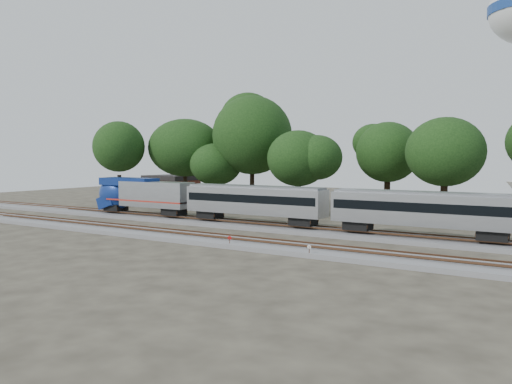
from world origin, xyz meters
TOP-DOWN VIEW (x-y plane):
  - ground at (0.00, 0.00)m, footprint 160.00×160.00m
  - track_far at (0.00, 6.00)m, footprint 160.00×5.00m
  - track_near at (0.00, -4.00)m, footprint 160.00×5.00m
  - train at (17.00, 6.00)m, footprint 88.32×3.04m
  - switch_stand_red at (3.23, -5.82)m, footprint 0.33×0.12m
  - switch_stand_white at (11.11, -6.25)m, footprint 0.34×0.06m
  - switch_lever at (7.12, -5.46)m, footprint 0.50×0.30m
  - brick_building at (-34.68, 30.15)m, footprint 10.19×7.77m
  - tree_0 at (-31.24, 13.98)m, footprint 9.75×9.75m
  - tree_1 at (-23.43, 20.61)m, footprint 9.60×9.60m
  - tree_2 at (-16.29, 19.10)m, footprint 6.99×6.99m
  - tree_3 at (-11.23, 21.29)m, footprint 11.36×11.36m
  - tree_4 at (-1.69, 17.45)m, footprint 7.92×7.92m
  - tree_5 at (7.55, 26.37)m, footprint 8.78×8.78m
  - tree_6 at (16.30, 19.62)m, footprint 8.71×8.71m

SIDE VIEW (x-z plane):
  - ground at x=0.00m, z-range 0.00..0.00m
  - switch_lever at x=7.12m, z-range 0.00..0.30m
  - track_far at x=0.00m, z-range -0.16..0.57m
  - track_near at x=0.00m, z-range -0.16..0.57m
  - switch_stand_red at x=3.23m, z-range 0.14..1.19m
  - switch_stand_white at x=11.11m, z-range 0.15..1.20m
  - brick_building at x=-34.68m, z-range 0.02..4.55m
  - train at x=17.00m, z-range 0.90..5.39m
  - tree_2 at x=-16.29m, z-range 1.92..11.78m
  - tree_4 at x=-1.69m, z-range 2.19..13.35m
  - tree_6 at x=16.30m, z-range 2.41..14.70m
  - tree_5 at x=7.55m, z-range 2.43..14.82m
  - tree_1 at x=-23.43m, z-range 2.66..16.20m
  - tree_0 at x=-31.24m, z-range 2.71..16.45m
  - tree_3 at x=-11.23m, z-range 3.16..19.18m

